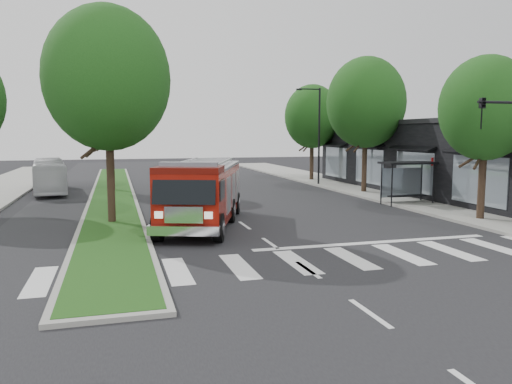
# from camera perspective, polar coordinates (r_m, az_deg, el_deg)

# --- Properties ---
(ground) EXTENTS (140.00, 140.00, 0.00)m
(ground) POSITION_cam_1_polar(r_m,az_deg,el_deg) (19.73, 1.62, -5.90)
(ground) COLOR black
(ground) RESTS_ON ground
(sidewalk_right) EXTENTS (5.00, 80.00, 0.15)m
(sidewalk_right) POSITION_cam_1_polar(r_m,az_deg,el_deg) (34.01, 16.85, -0.74)
(sidewalk_right) COLOR gray
(sidewalk_right) RESTS_ON ground
(median) EXTENTS (3.00, 50.00, 0.15)m
(median) POSITION_cam_1_polar(r_m,az_deg,el_deg) (36.61, -16.05, -0.20)
(median) COLOR gray
(median) RESTS_ON ground
(storefront_row) EXTENTS (8.00, 30.00, 5.00)m
(storefront_row) POSITION_cam_1_polar(r_m,az_deg,el_deg) (36.42, 22.96, 3.32)
(storefront_row) COLOR black
(storefront_row) RESTS_ON ground
(bus_shelter) EXTENTS (3.20, 1.60, 2.61)m
(bus_shelter) POSITION_cam_1_polar(r_m,az_deg,el_deg) (31.56, 16.79, 2.30)
(bus_shelter) COLOR black
(bus_shelter) RESTS_ON ground
(tree_right_near) EXTENTS (4.40, 4.40, 8.05)m
(tree_right_near) POSITION_cam_1_polar(r_m,az_deg,el_deg) (26.74, 24.77, 8.67)
(tree_right_near) COLOR black
(tree_right_near) RESTS_ON ground
(tree_right_mid) EXTENTS (5.60, 5.60, 9.72)m
(tree_right_mid) POSITION_cam_1_polar(r_m,az_deg,el_deg) (36.75, 12.45, 9.94)
(tree_right_mid) COLOR black
(tree_right_mid) RESTS_ON ground
(tree_right_far) EXTENTS (5.00, 5.00, 8.73)m
(tree_right_far) POSITION_cam_1_polar(r_m,az_deg,el_deg) (45.78, 6.44, 8.56)
(tree_right_far) COLOR black
(tree_right_far) RESTS_ON ground
(tree_median_near) EXTENTS (5.80, 5.80, 10.16)m
(tree_median_near) POSITION_cam_1_polar(r_m,az_deg,el_deg) (24.50, -16.64, 12.31)
(tree_median_near) COLOR black
(tree_median_near) RESTS_ON ground
(tree_median_far) EXTENTS (5.60, 5.60, 9.72)m
(tree_median_far) POSITION_cam_1_polar(r_m,az_deg,el_deg) (38.43, -16.36, 9.68)
(tree_median_far) COLOR black
(tree_median_far) RESTS_ON ground
(streetlight_right_far) EXTENTS (2.11, 0.20, 8.00)m
(streetlight_right_far) POSITION_cam_1_polar(r_m,az_deg,el_deg) (41.62, 7.04, 6.88)
(streetlight_right_far) COLOR black
(streetlight_right_far) RESTS_ON ground
(fire_engine) EXTENTS (5.55, 9.53, 3.17)m
(fire_engine) POSITION_cam_1_polar(r_m,az_deg,el_deg) (23.38, -6.15, -0.17)
(fire_engine) COLOR #530A04
(fire_engine) RESTS_ON ground
(city_bus) EXTENTS (3.20, 9.09, 2.48)m
(city_bus) POSITION_cam_1_polar(r_m,az_deg,el_deg) (39.41, -22.55, 1.72)
(city_bus) COLOR silver
(city_bus) RESTS_ON ground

